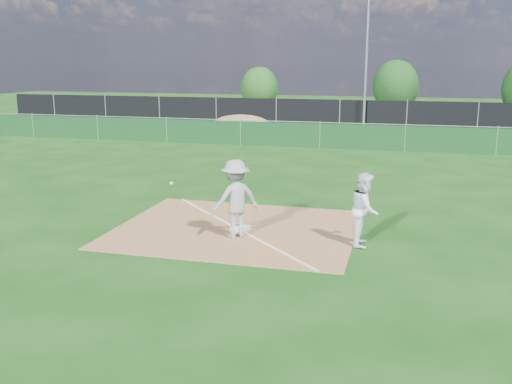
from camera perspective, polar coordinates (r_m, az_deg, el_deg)
ground at (r=23.09m, az=4.50°, el=2.58°), size 90.00×90.00×0.00m
infield_dirt at (r=14.56m, az=-1.96°, el=-3.68°), size 6.00×5.00×0.02m
foul_line at (r=14.56m, az=-1.97°, el=-3.62°), size 5.01×5.01×0.01m
green_fence at (r=27.87m, az=6.40°, el=5.61°), size 44.00×0.05×1.20m
dirt_mound at (r=32.34m, az=-1.50°, el=6.69°), size 3.38×2.60×1.17m
black_fence at (r=35.72m, az=8.36°, el=7.68°), size 46.00×0.04×1.80m
parking_lot at (r=40.76m, az=9.15°, el=7.05°), size 46.00×9.00×0.01m
light_pole at (r=35.13m, az=10.96°, el=12.56°), size 0.16×0.16×8.00m
first_base at (r=14.41m, az=-1.58°, el=-3.63°), size 0.44×0.44×0.09m
play_at_first at (r=13.61m, az=-2.08°, el=-0.69°), size 2.34×1.35×1.90m
runner at (r=13.35m, az=10.85°, el=-1.71°), size 0.66×0.84×1.71m
car_left at (r=41.03m, az=-0.33°, el=8.28°), size 4.38×2.10×1.44m
car_mid at (r=40.71m, az=9.06°, el=8.02°), size 4.37×2.40×1.37m
car_right at (r=40.40m, az=18.99°, el=7.50°), size 5.34×3.02×1.46m
tree_left at (r=47.64m, az=0.33°, el=10.33°), size 3.06×3.06×3.63m
tree_mid at (r=46.32m, az=13.80°, el=10.22°), size 3.52×3.52×4.18m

